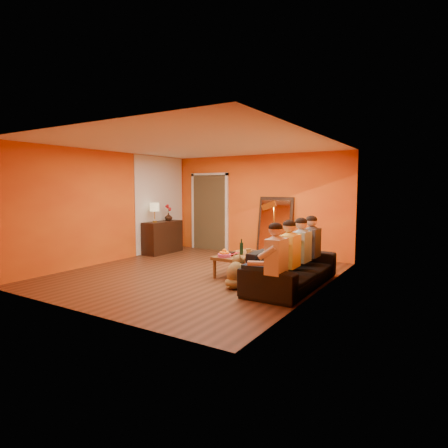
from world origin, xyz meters
The scene contains 27 objects.
room_shell centered at (0.00, 0.37, 1.30)m, with size 5.00×5.50×2.60m.
white_accent centered at (-2.48, 1.75, 1.30)m, with size 0.02×1.90×2.58m, color white.
doorway_recess centered at (-1.50, 2.83, 1.05)m, with size 1.06×0.30×2.10m, color #3F2D19.
door_jamb_left centered at (-2.07, 2.71, 1.05)m, with size 0.08×0.06×2.20m, color white.
door_jamb_right centered at (-0.93, 2.71, 1.05)m, with size 0.08×0.06×2.20m, color white.
door_header centered at (-1.50, 2.71, 2.12)m, with size 1.22×0.06×0.08m, color white.
mirror_frame centered at (0.55, 2.63, 0.76)m, with size 0.92×0.06×1.52m, color black.
mirror_glass centered at (0.55, 2.59, 0.76)m, with size 0.78×0.02×1.36m, color white.
sideboard centered at (-2.24, 1.55, 0.42)m, with size 0.44×1.18×0.85m, color black.
table_lamp centered at (-2.24, 1.25, 1.10)m, with size 0.24×0.24×0.51m, color beige, non-canonical shape.
sofa centered at (2.00, 0.14, 0.34)m, with size 0.92×2.36×0.69m, color black.
coffee_table centered at (0.77, 0.44, 0.21)m, with size 0.62×1.22×0.42m, color brown, non-canonical shape.
floor_lamp centered at (1.25, 1.02, 0.72)m, with size 0.30×0.24×1.44m, color gold, non-canonical shape.
dog centered at (1.20, -0.47, 0.29)m, with size 0.32×0.50×0.59m, color olive, non-canonical shape.
person_far_left centered at (2.13, -0.86, 0.61)m, with size 0.70×0.44×1.22m, color beige, non-canonical shape.
person_mid_left centered at (2.13, -0.31, 0.61)m, with size 0.70×0.44×1.22m, color #FCDF54, non-canonical shape.
person_mid_right centered at (2.13, 0.24, 0.61)m, with size 0.70×0.44×1.22m, color #86AED0, non-canonical shape.
person_far_right centered at (2.13, 0.79, 0.61)m, with size 0.70×0.44×1.22m, color #38373D, non-canonical shape.
fruit_bowl centered at (0.67, -0.01, 0.50)m, with size 0.26×0.26×0.16m, color #CE487C, non-canonical shape.
wine_bottle centered at (0.82, 0.39, 0.58)m, with size 0.07×0.07×0.31m, color black.
tumbler centered at (0.89, 0.56, 0.47)m, with size 0.11×0.11×0.10m, color #B27F3F.
laptop centered at (0.95, 0.79, 0.43)m, with size 0.32×0.21×0.03m, color black.
book_lower centered at (0.59, 0.24, 0.43)m, with size 0.17×0.22×0.02m, color black.
book_mid centered at (0.60, 0.25, 0.45)m, with size 0.19×0.26×0.02m, color red.
book_upper centered at (0.59, 0.23, 0.47)m, with size 0.15×0.20×0.02m, color black.
vase centered at (-2.24, 1.80, 0.96)m, with size 0.20×0.20×0.21m, color black.
flowers centered at (-2.24, 1.80, 1.19)m, with size 0.17×0.17×0.45m, color red, non-canonical shape.
Camera 1 is at (4.41, -6.05, 1.75)m, focal length 30.00 mm.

